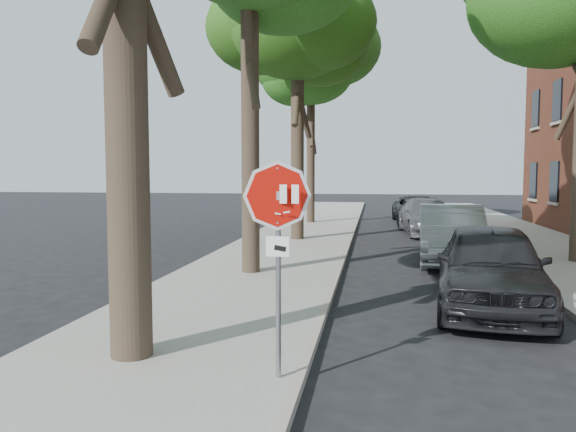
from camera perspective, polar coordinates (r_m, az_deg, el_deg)
name	(u,v)px	position (r m, az deg, el deg)	size (l,w,h in m)	color
ground	(336,390)	(7.02, 4.93, -17.23)	(120.00, 120.00, 0.00)	black
sidewalk_left	(286,247)	(18.91, -0.18, -3.21)	(4.00, 55.00, 0.12)	gray
sidewalk_right	(554,253)	(19.50, 25.38, -3.41)	(4.00, 55.00, 0.12)	gray
curb_left	(347,249)	(18.70, 6.05, -3.30)	(0.12, 55.00, 0.13)	#9E9384
curb_right	(486,251)	(19.01, 19.44, -3.41)	(0.12, 55.00, 0.13)	#9E9384
stop_sign	(278,227)	(6.61, -1.03, -1.14)	(0.76, 0.34, 2.61)	gray
tree_mid_b	(297,23)	(21.51, 0.96, 19.04)	(5.88, 5.46, 10.36)	black
tree_far	(311,77)	(28.18, 2.34, 13.93)	(5.29, 4.91, 9.33)	black
car_a	(491,267)	(11.26, 19.89, -4.86)	(1.93, 4.80, 1.63)	black
car_b	(451,234)	(16.70, 16.24, -1.78)	(1.74, 4.99, 1.64)	#919398
car_c	(427,217)	(24.01, 13.97, -0.07)	(2.07, 5.09, 1.48)	#535358
car_d	(418,209)	(29.30, 13.04, 0.65)	(2.28, 4.95, 1.38)	black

